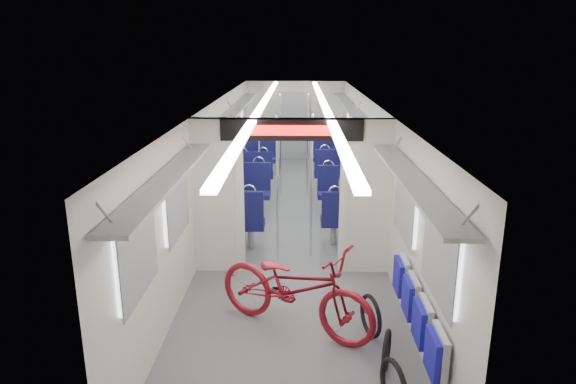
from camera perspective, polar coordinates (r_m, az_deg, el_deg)
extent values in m
plane|color=#515456|center=(9.77, 0.55, -3.68)|extent=(12.00, 12.00, 0.00)
cube|color=beige|center=(9.57, -8.15, 2.91)|extent=(0.02, 12.00, 2.30)
cube|color=beige|center=(9.55, 9.31, 2.83)|extent=(0.02, 12.00, 2.30)
cube|color=beige|center=(15.36, 0.80, 7.95)|extent=(2.90, 0.02, 2.30)
cube|color=beige|center=(3.85, -0.39, -17.63)|extent=(2.90, 0.02, 2.30)
cube|color=silver|center=(9.26, 0.59, 9.85)|extent=(2.90, 12.00, 0.02)
cube|color=white|center=(9.28, -2.86, 9.66)|extent=(0.12, 11.40, 0.04)
cube|color=white|center=(9.27, 4.04, 9.64)|extent=(0.12, 11.40, 0.04)
cube|color=beige|center=(7.66, -8.04, -1.55)|extent=(0.65, 0.18, 2.00)
cube|color=beige|center=(7.63, 8.89, -1.65)|extent=(0.65, 0.18, 2.00)
cube|color=beige|center=(7.30, 0.43, 7.02)|extent=(2.90, 0.18, 0.30)
cylinder|color=beige|center=(7.61, -5.62, -1.58)|extent=(0.20, 0.20, 2.00)
cylinder|color=beige|center=(7.59, 6.46, -1.65)|extent=(0.20, 0.20, 2.00)
cube|color=black|center=(7.19, 0.42, 6.89)|extent=(2.00, 0.03, 0.30)
cube|color=#FF0C07|center=(7.16, 0.42, 6.86)|extent=(1.20, 0.02, 0.14)
cube|color=silver|center=(5.02, -16.55, -6.73)|extent=(0.04, 1.00, 0.75)
cube|color=silver|center=(4.97, 16.71, -6.98)|extent=(0.04, 1.00, 0.75)
cube|color=silver|center=(6.47, -12.40, -1.33)|extent=(0.04, 1.00, 0.75)
cube|color=silver|center=(6.43, 13.03, -1.48)|extent=(0.04, 1.00, 0.75)
cube|color=silver|center=(9.03, -8.52, 3.74)|extent=(0.04, 1.00, 0.75)
cube|color=silver|center=(9.01, 9.63, 3.66)|extent=(0.04, 1.00, 0.75)
cube|color=silver|center=(10.88, -6.89, 5.86)|extent=(0.04, 1.00, 0.75)
cube|color=silver|center=(10.85, 8.20, 5.79)|extent=(0.04, 1.00, 0.75)
cube|color=silver|center=(12.74, -5.73, 7.36)|extent=(0.04, 1.00, 0.75)
cube|color=silver|center=(12.72, 7.19, 7.30)|extent=(0.04, 1.00, 0.75)
cube|color=silver|center=(14.51, -4.90, 8.42)|extent=(0.04, 1.00, 0.75)
cube|color=silver|center=(14.49, 6.46, 8.37)|extent=(0.04, 1.00, 0.75)
cube|color=gray|center=(5.54, -13.09, 1.64)|extent=(0.30, 3.60, 0.04)
cube|color=gray|center=(5.50, 13.50, 1.51)|extent=(0.30, 3.60, 0.04)
cube|color=gray|center=(11.37, -5.81, 9.13)|extent=(0.30, 7.60, 0.04)
cube|color=gray|center=(11.35, 7.19, 9.07)|extent=(0.30, 7.60, 0.04)
cube|color=gray|center=(15.32, 0.80, 7.36)|extent=(0.90, 0.05, 2.00)
imported|color=maroon|center=(6.13, 0.78, -10.57)|extent=(2.15, 1.66, 1.09)
cube|color=gray|center=(5.07, 16.45, -16.98)|extent=(0.06, 0.42, 0.48)
cube|color=#140E85|center=(5.05, 15.77, -17.03)|extent=(0.06, 0.39, 0.41)
cube|color=gray|center=(5.52, 14.96, -13.93)|extent=(0.06, 0.42, 0.48)
cube|color=#140E85|center=(5.51, 14.34, -13.96)|extent=(0.06, 0.39, 0.41)
cube|color=gray|center=(5.99, 13.73, -11.34)|extent=(0.06, 0.42, 0.48)
cube|color=#140E85|center=(5.98, 13.16, -11.37)|extent=(0.06, 0.39, 0.41)
cube|color=gray|center=(6.47, 12.70, -9.14)|extent=(0.06, 0.42, 0.48)
cube|color=#140E85|center=(6.46, 12.17, -9.15)|extent=(0.06, 0.39, 0.41)
torus|color=black|center=(5.70, 10.87, -17.09)|extent=(0.18, 0.44, 0.45)
torus|color=black|center=(6.21, 9.15, -13.64)|extent=(0.21, 0.51, 0.52)
cube|color=#0E0E3D|center=(8.62, -4.19, -3.62)|extent=(0.47, 0.44, 0.10)
cylinder|color=gray|center=(8.70, -4.16, -5.02)|extent=(0.10, 0.10, 0.35)
cube|color=#0E0E3D|center=(8.35, -4.34, -1.84)|extent=(0.47, 0.08, 0.58)
torus|color=silver|center=(8.26, -4.38, 0.06)|extent=(0.24, 0.03, 0.24)
cube|color=#0E0E3D|center=(10.31, -3.30, -0.32)|extent=(0.47, 0.44, 0.10)
cylinder|color=gray|center=(10.38, -3.28, -1.51)|extent=(0.10, 0.10, 0.35)
cube|color=#0E0E3D|center=(10.40, -3.25, 1.75)|extent=(0.47, 0.08, 0.58)
torus|color=silver|center=(10.33, -3.28, 3.30)|extent=(0.24, 0.03, 0.24)
cube|color=#0E0E3D|center=(8.68, -7.28, -3.58)|extent=(0.47, 0.44, 0.10)
cylinder|color=gray|center=(8.76, -7.23, -4.97)|extent=(0.10, 0.10, 0.35)
cube|color=#0E0E3D|center=(8.40, -7.54, -1.81)|extent=(0.47, 0.08, 0.58)
torus|color=silver|center=(8.32, -7.61, 0.08)|extent=(0.24, 0.03, 0.24)
cube|color=#0E0E3D|center=(10.36, -5.89, -0.30)|extent=(0.47, 0.44, 0.10)
cylinder|color=gray|center=(10.42, -5.85, -1.49)|extent=(0.10, 0.10, 0.35)
cube|color=#0E0E3D|center=(10.44, -5.83, 1.75)|extent=(0.47, 0.08, 0.58)
torus|color=silver|center=(10.38, -5.87, 3.30)|extent=(0.24, 0.03, 0.24)
cube|color=#0E0E3D|center=(8.77, 5.08, -3.30)|extent=(0.43, 0.40, 0.10)
cylinder|color=gray|center=(8.85, 5.04, -4.68)|extent=(0.10, 0.10, 0.35)
cube|color=#0E0E3D|center=(8.52, 5.20, -1.68)|extent=(0.43, 0.08, 0.52)
torus|color=silver|center=(8.45, 5.24, 0.01)|extent=(0.22, 0.03, 0.22)
cube|color=#0E0E3D|center=(10.31, 4.49, -0.35)|extent=(0.43, 0.40, 0.10)
cylinder|color=gray|center=(10.37, 4.46, -1.54)|extent=(0.10, 0.10, 0.35)
cube|color=#0E0E3D|center=(10.38, 4.48, 1.55)|extent=(0.43, 0.08, 0.52)
torus|color=silver|center=(10.32, 4.51, 2.96)|extent=(0.22, 0.03, 0.22)
cube|color=#0E0E3D|center=(8.82, 8.13, -3.30)|extent=(0.43, 0.40, 0.10)
cylinder|color=gray|center=(8.89, 8.07, -4.67)|extent=(0.10, 0.10, 0.35)
cube|color=#0E0E3D|center=(8.57, 8.34, -1.69)|extent=(0.43, 0.08, 0.52)
torus|color=silver|center=(8.49, 8.41, -0.01)|extent=(0.22, 0.03, 0.22)
cube|color=#0E0E3D|center=(10.35, 7.09, -0.36)|extent=(0.43, 0.40, 0.10)
cylinder|color=gray|center=(10.41, 7.05, -1.55)|extent=(0.10, 0.10, 0.35)
cube|color=#0E0E3D|center=(10.42, 7.06, 1.53)|extent=(0.43, 0.08, 0.52)
torus|color=silver|center=(10.36, 7.11, 2.93)|extent=(0.22, 0.03, 0.22)
cube|color=#0E0E3D|center=(11.89, -2.70, 1.89)|extent=(0.43, 0.40, 0.10)
cylinder|color=gray|center=(11.95, -2.69, 0.84)|extent=(0.10, 0.10, 0.35)
cube|color=#0E0E3D|center=(11.66, -2.78, 3.19)|extent=(0.43, 0.08, 0.53)
torus|color=silver|center=(11.60, -2.79, 4.47)|extent=(0.22, 0.03, 0.22)
cube|color=#0E0E3D|center=(13.48, -2.25, 3.57)|extent=(0.43, 0.40, 0.10)
cylinder|color=gray|center=(13.53, -2.24, 2.64)|extent=(0.10, 0.10, 0.35)
cube|color=#0E0E3D|center=(13.58, -2.22, 5.02)|extent=(0.43, 0.08, 0.53)
torus|color=silver|center=(13.53, -2.24, 6.12)|extent=(0.22, 0.03, 0.22)
cube|color=#0E0E3D|center=(11.93, -4.96, 1.89)|extent=(0.43, 0.40, 0.10)
cylinder|color=gray|center=(11.99, -4.93, 0.85)|extent=(0.10, 0.10, 0.35)
cube|color=#0E0E3D|center=(11.70, -5.08, 3.20)|extent=(0.43, 0.08, 0.53)
torus|color=silver|center=(11.64, -5.11, 4.47)|extent=(0.22, 0.03, 0.22)
cube|color=#0E0E3D|center=(13.52, -4.24, 3.58)|extent=(0.43, 0.40, 0.10)
cylinder|color=gray|center=(13.57, -4.22, 2.65)|extent=(0.10, 0.10, 0.35)
cube|color=#0E0E3D|center=(13.61, -4.21, 5.02)|extent=(0.43, 0.08, 0.53)
torus|color=silver|center=(13.57, -4.23, 6.12)|extent=(0.22, 0.03, 0.22)
cube|color=#0E0E3D|center=(11.99, 4.03, 1.99)|extent=(0.47, 0.44, 0.10)
cylinder|color=gray|center=(12.05, 4.01, 0.95)|extent=(0.10, 0.10, 0.35)
cube|color=#0E0E3D|center=(11.74, 4.10, 3.37)|extent=(0.47, 0.08, 0.57)
torus|color=silver|center=(11.68, 4.13, 4.73)|extent=(0.24, 0.03, 0.24)
cube|color=#0E0E3D|center=(13.71, 3.67, 3.76)|extent=(0.47, 0.44, 0.10)
cylinder|color=gray|center=(13.75, 3.66, 2.84)|extent=(0.10, 0.10, 0.35)
cube|color=#0E0E3D|center=(13.81, 3.67, 5.27)|extent=(0.47, 0.08, 0.57)
torus|color=silver|center=(13.76, 3.69, 6.44)|extent=(0.24, 0.03, 0.24)
cube|color=#0E0E3D|center=(12.02, 6.27, 1.97)|extent=(0.47, 0.44, 0.10)
cylinder|color=gray|center=(12.08, 6.23, 0.93)|extent=(0.10, 0.10, 0.35)
cube|color=#0E0E3D|center=(11.78, 6.39, 3.34)|extent=(0.47, 0.08, 0.57)
torus|color=silver|center=(11.72, 6.43, 4.70)|extent=(0.24, 0.03, 0.24)
cube|color=#0E0E3D|center=(13.73, 5.64, 3.74)|extent=(0.47, 0.44, 0.10)
cylinder|color=gray|center=(13.78, 5.61, 2.83)|extent=(0.10, 0.10, 0.35)
cube|color=#0E0E3D|center=(13.84, 5.62, 5.25)|extent=(0.47, 0.08, 0.57)
torus|color=silver|center=(13.79, 5.65, 6.41)|extent=(0.24, 0.03, 0.24)
cylinder|color=silver|center=(7.83, -1.18, 0.15)|extent=(0.04, 0.04, 2.30)
cylinder|color=silver|center=(8.01, 2.61, 0.50)|extent=(0.04, 0.04, 2.30)
cylinder|color=silver|center=(11.30, -0.83, 5.05)|extent=(0.04, 0.04, 2.30)
cylinder|color=silver|center=(11.46, 2.16, 5.20)|extent=(0.04, 0.04, 2.30)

